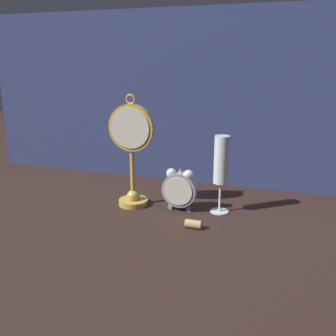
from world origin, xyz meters
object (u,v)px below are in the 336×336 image
Objects in this scene: champagne_flute at (221,165)px; wine_cork at (193,224)px; pocket_watch_on_stand at (132,153)px; alarm_clock_twin_bell at (180,188)px.

champagne_flute is 5.24× the size of wine_cork.
champagne_flute reaches higher than wine_cork.
pocket_watch_on_stand is 0.26m from champagne_flute.
pocket_watch_on_stand is 7.76× the size of wine_cork.
pocket_watch_on_stand is 0.28m from wine_cork.
champagne_flute reaches higher than alarm_clock_twin_bell.
wine_cork is (0.21, -0.10, -0.15)m from pocket_watch_on_stand.
alarm_clock_twin_bell is at bearing -168.61° from champagne_flute.
alarm_clock_twin_bell is 0.56× the size of champagne_flute.
pocket_watch_on_stand reaches higher than wine_cork.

